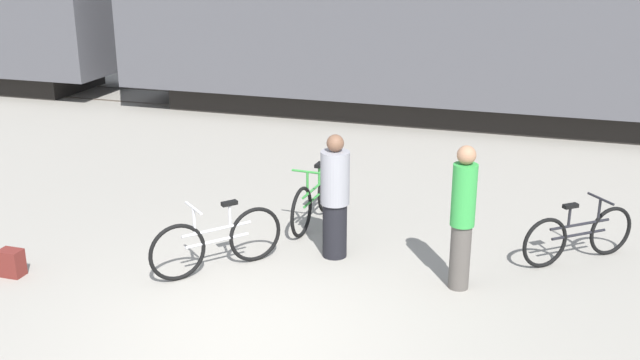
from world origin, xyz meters
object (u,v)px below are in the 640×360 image
Objects in this scene: person_in_green at (463,217)px; backpack at (12,263)px; bicycle_silver at (217,242)px; bicycle_green at (315,199)px; person_in_grey at (335,197)px; bicycle_black at (579,235)px.

person_in_green is 5.18× the size of backpack.
bicycle_silver reaches higher than bicycle_green.
person_in_grey is (1.27, 0.85, 0.43)m from bicycle_silver.
bicycle_black is 7.11m from backpack.
bicycle_black is at bearing 171.68° from person_in_green.
bicycle_silver is 2.53m from backpack.
bicycle_black is (4.29, 1.62, -0.03)m from bicycle_silver.
person_in_green reaches higher than bicycle_silver.
bicycle_green is (0.68, 1.85, -0.01)m from bicycle_silver.
backpack is (-2.36, -0.90, -0.22)m from bicycle_silver.
bicycle_green is at bearing -122.98° from person_in_grey.
person_in_grey is (-3.02, -0.78, 0.46)m from bicycle_black.
bicycle_black is 1.90m from person_in_green.
bicycle_silver is 4.06× the size of backpack.
bicycle_black reaches higher than backpack.
backpack is at bearing -37.81° from person_in_grey.
backpack is at bearing -159.19° from bicycle_silver.
person_in_grey is 4.83× the size of backpack.
bicycle_silver reaches higher than backpack.
person_in_grey is (0.59, -1.00, 0.44)m from bicycle_green.
bicycle_black is 3.15m from person_in_grey.
bicycle_silver is 1.97m from bicycle_green.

